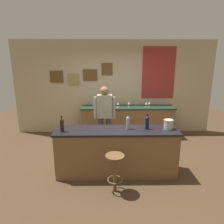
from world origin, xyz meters
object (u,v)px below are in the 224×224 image
Objects in this scene: wine_bottle_a at (62,125)px; wine_glass_d at (146,103)px; bartender at (105,115)px; wine_bottle_c at (147,122)px; bar_stool at (115,167)px; wine_glass_e at (149,103)px; coffee_mug at (94,106)px; ice_bucket at (168,124)px; wine_glass_c at (129,103)px; wine_glass_a at (111,103)px; wine_glass_b at (118,104)px; wine_bottle_b at (128,122)px.

wine_bottle_a is 1.97× the size of wine_glass_d.
bartender is 5.29× the size of wine_bottle_c.
wine_glass_e is (1.08, 2.63, 0.55)m from bar_stool.
bar_stool is 4.39× the size of wine_glass_e.
wine_bottle_c is at bearing -59.11° from coffee_mug.
wine_glass_d is at bearing 80.04° from wine_bottle_c.
ice_bucket is at bearing -39.01° from bartender.
bar_stool is at bearing -100.50° from wine_glass_c.
wine_glass_d is 1.00× the size of wine_glass_e.
wine_glass_a reaches higher than bar_stool.
wine_bottle_c reaches higher than bar_stool.
wine_glass_c is (0.32, 0.06, 0.00)m from wine_glass_b.
bar_stool is 1.24m from wine_bottle_a.
wine_bottle_b is 0.78m from ice_bucket.
ice_bucket reaches higher than coffee_mug.
wine_glass_c is 1.02m from coffee_mug.
bar_stool is 4.39× the size of wine_glass_c.
coffee_mug is at bearing 129.07° from ice_bucket.
wine_glass_e is at bearing 67.88° from wine_bottle_b.
wine_bottle_c reaches higher than coffee_mug.
bartender is 1.20m from wine_glass_c.
coffee_mug is at bearing 77.89° from wine_bottle_a.
wine_bottle_b is at bearing -96.29° from wine_glass_c.
wine_glass_a is at bearing 177.68° from wine_glass_d.
coffee_mug is at bearing -179.31° from wine_glass_d.
wine_bottle_a reaches higher than coffee_mug.
coffee_mug is (0.44, 2.06, -0.11)m from wine_bottle_a.
bartender is 1.12m from wine_bottle_b.
wine_glass_a is at bearing 98.86° from wine_bottle_b.
wine_bottle_c is 0.41m from ice_bucket.
wine_glass_b is 0.33m from wine_glass_c.
wine_glass_b is 1.00× the size of wine_glass_c.
wine_glass_a is 0.22m from wine_glass_b.
wine_bottle_c reaches higher than wine_glass_d.
coffee_mug is (-0.32, 0.93, 0.01)m from bartender.
wine_glass_a is at bearing 179.25° from wine_glass_c.
wine_glass_c and wine_glass_d have the same top height.
wine_bottle_a is 1.61m from wine_bottle_c.
ice_bucket reaches higher than wine_glass_c.
bartender reaches higher than wine_glass_e.
ice_bucket is at bearing -74.20° from wine_glass_c.
wine_glass_c is 1.00× the size of wine_glass_e.
wine_bottle_a is at bearing 152.64° from bar_stool.
bartender is at bearing -111.82° from wine_glass_b.
wine_glass_e is at bearing 4.21° from wine_glass_b.
wine_bottle_a is 2.86m from wine_glass_d.
wine_bottle_b reaches higher than wine_glass_b.
wine_glass_e is (0.10, 0.04, 0.00)m from wine_glass_d.
wine_glass_e is (0.91, 0.07, 0.00)m from wine_glass_b.
ice_bucket reaches higher than wine_glass_e.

